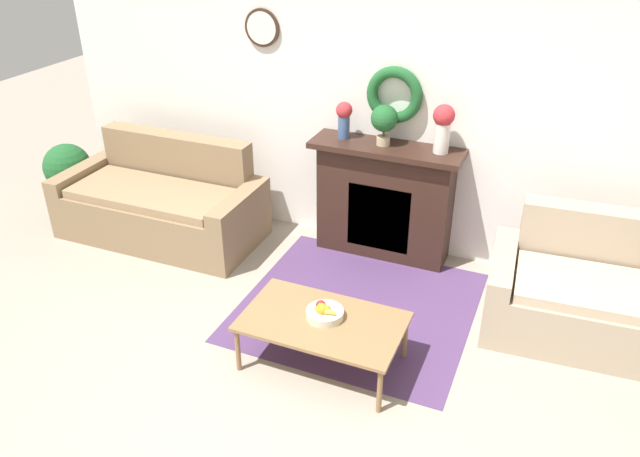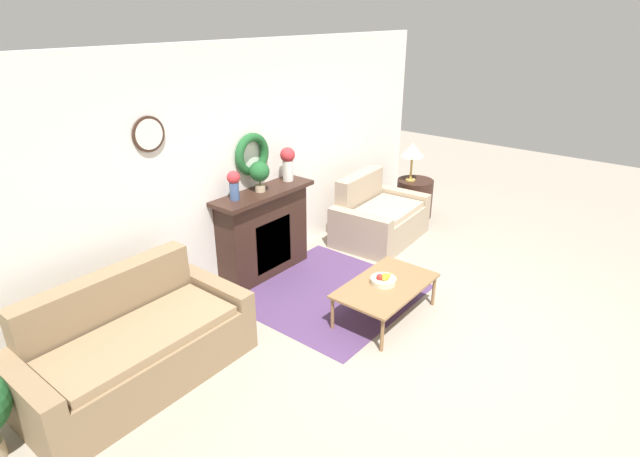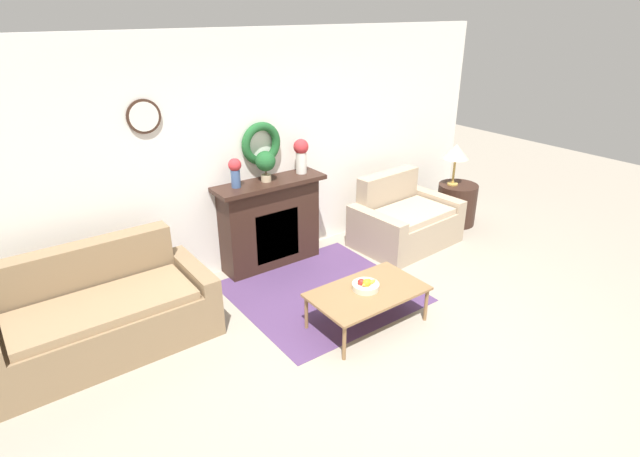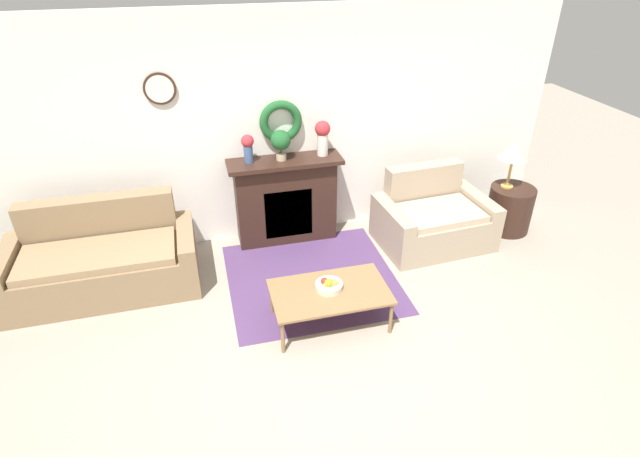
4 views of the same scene
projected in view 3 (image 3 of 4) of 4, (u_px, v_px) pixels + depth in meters
ground_plane at (412, 363)px, 4.43m from camera, size 16.00×16.00×0.00m
floor_rug at (322, 292)px, 5.52m from camera, size 1.82×1.77×0.01m
wall_back at (260, 152)px, 5.76m from camera, size 6.80×0.16×2.70m
fireplace at (270, 223)px, 5.93m from camera, size 1.33×0.41×1.07m
couch_left at (102, 315)px, 4.54m from camera, size 1.93×0.94×0.92m
loveseat_right at (404, 221)px, 6.56m from camera, size 1.37×0.99×0.90m
coffee_table at (368, 293)px, 4.83m from camera, size 1.12×0.67×0.38m
fruit_bowl at (366, 285)px, 4.82m from camera, size 0.26×0.26×0.12m
side_table_by_loveseat at (456, 204)px, 7.16m from camera, size 0.55×0.55×0.59m
table_lamp at (456, 152)px, 6.85m from camera, size 0.36×0.36×0.59m
vase_on_mantel_left at (235, 171)px, 5.42m from camera, size 0.14×0.14×0.33m
vase_on_mantel_right at (301, 153)px, 5.86m from camera, size 0.18×0.18×0.41m
potted_plant_on_mantel at (265, 162)px, 5.59m from camera, size 0.23×0.23×0.35m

